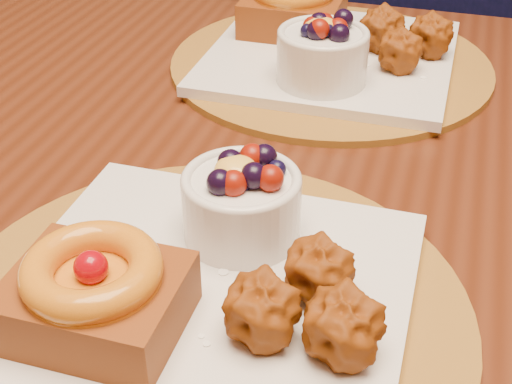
# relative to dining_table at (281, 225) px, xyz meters

# --- Properties ---
(dining_table) EXTENTS (1.60, 0.90, 0.76)m
(dining_table) POSITION_rel_dining_table_xyz_m (0.00, 0.00, 0.00)
(dining_table) COLOR #3E190B
(dining_table) RESTS_ON ground
(place_setting_near) EXTENTS (0.38, 0.38, 0.09)m
(place_setting_near) POSITION_rel_dining_table_xyz_m (-0.00, -0.21, 0.10)
(place_setting_near) COLOR brown
(place_setting_near) RESTS_ON dining_table
(place_setting_far) EXTENTS (0.38, 0.38, 0.09)m
(place_setting_far) POSITION_rel_dining_table_xyz_m (-0.00, 0.21, 0.11)
(place_setting_far) COLOR brown
(place_setting_far) RESTS_ON dining_table
(chair_far) EXTENTS (0.54, 0.54, 0.91)m
(chair_far) POSITION_rel_dining_table_xyz_m (0.09, 0.75, -0.17)
(chair_far) COLOR black
(chair_far) RESTS_ON ground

